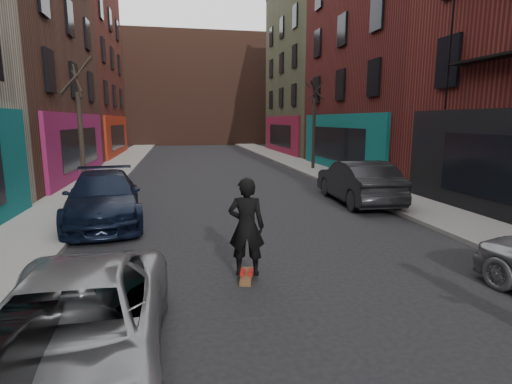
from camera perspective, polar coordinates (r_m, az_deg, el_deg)
name	(u,v)px	position (r m, az deg, el deg)	size (l,w,h in m)	color
sidewalk_left	(122,163)	(30.53, -18.66, 3.92)	(2.50, 84.00, 0.13)	gray
sidewalk_right	(288,160)	(31.41, 4.63, 4.58)	(2.50, 84.00, 0.13)	gray
building_far	(193,91)	(56.28, -9.04, 14.05)	(40.00, 10.00, 14.00)	#47281E
tree_left_far	(79,114)	(18.54, -23.92, 10.11)	(2.00, 2.00, 6.50)	black
tree_right_far	(314,114)	(25.52, 8.32, 11.00)	(2.00, 2.00, 6.80)	black
parked_left_far	(73,330)	(5.53, -24.74, -17.47)	(2.19, 4.74, 1.32)	gray
parked_left_end	(103,198)	(13.24, -20.97, -0.76)	(2.17, 5.34, 1.55)	black
parked_right_end	(358,182)	(15.80, 14.30, 1.46)	(1.73, 4.97, 1.64)	black
skateboard	(247,276)	(8.20, -1.34, -11.94)	(0.22, 0.80, 0.10)	brown
skateboarder	(246,227)	(7.87, -1.38, -4.97)	(0.72, 0.47, 1.96)	black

